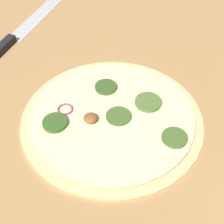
% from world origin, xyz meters
% --- Properties ---
extents(ground_plane, '(3.00, 3.00, 0.00)m').
position_xyz_m(ground_plane, '(0.00, 0.00, 0.00)').
color(ground_plane, tan).
extents(pizza, '(0.35, 0.35, 0.03)m').
position_xyz_m(pizza, '(-0.00, 0.00, 0.01)').
color(pizza, beige).
rests_on(pizza, ground_plane).
extents(knife, '(0.28, 0.26, 0.02)m').
position_xyz_m(knife, '(-0.35, -0.13, 0.01)').
color(knife, silver).
rests_on(knife, ground_plane).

